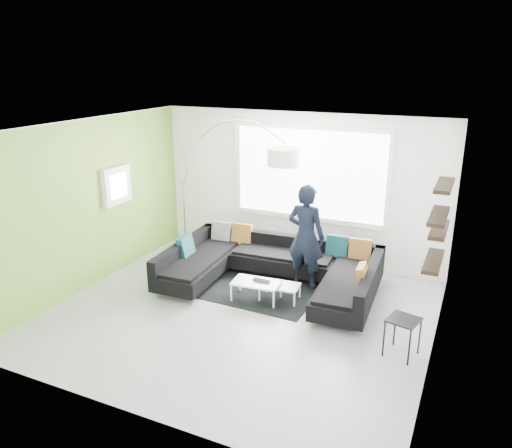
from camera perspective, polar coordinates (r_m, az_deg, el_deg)
The scene contains 9 objects.
ground at distance 7.71m, azimuth -1.76°, elevation -10.24°, with size 5.50×5.50×0.00m, color gray.
room_shell at distance 7.19m, azimuth -0.90°, elevation 3.20°, with size 5.54×5.04×2.82m.
sectional_sofa at distance 8.37m, azimuth 1.71°, elevation -5.34°, with size 3.56×2.33×0.74m.
rug at distance 8.64m, azimuth -0.57°, elevation -6.87°, with size 2.39×1.74×0.01m, color black.
coffee_table at distance 8.06m, azimuth 1.37°, elevation -7.64°, with size 0.97×0.56×0.32m, color silver.
arc_lamp at distance 9.84m, azimuth -8.34°, elevation 4.39°, with size 2.53×0.93×2.70m, color silver, non-canonical shape.
side_table at distance 6.89m, azimuth 16.33°, elevation -12.29°, with size 0.38×0.38×0.52m, color black.
person at distance 8.31m, azimuth 5.72°, elevation -1.43°, with size 0.69×0.49×1.78m, color black.
laptop at distance 7.95m, azimuth 0.49°, elevation -6.63°, with size 0.30×0.20×0.02m, color black.
Camera 1 is at (3.03, -6.06, 3.68)m, focal length 35.00 mm.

